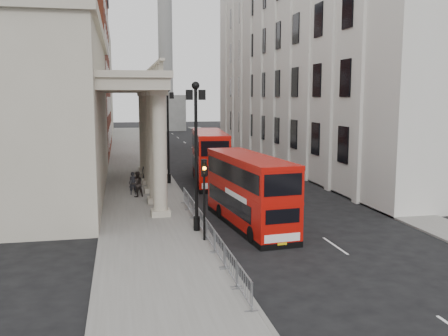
{
  "coord_description": "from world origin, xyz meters",
  "views": [
    {
      "loc": [
        -4.74,
        -23.17,
        7.62
      ],
      "look_at": [
        2.22,
        9.87,
        2.78
      ],
      "focal_mm": 40.0,
      "sensor_mm": 36.0,
      "label": 1
    }
  ],
  "objects_px": {
    "monument_column": "(166,59)",
    "lamp_post_north": "(155,120)",
    "pedestrian_c": "(146,170)",
    "lamp_post_south": "(196,146)",
    "pedestrian_a": "(133,183)",
    "traffic_light": "(204,184)",
    "lamp_post_mid": "(168,128)",
    "bus_near": "(249,190)",
    "pedestrian_b": "(137,184)",
    "bus_far": "(210,156)"
  },
  "relations": [
    {
      "from": "monument_column",
      "to": "lamp_post_north",
      "type": "bearing_deg",
      "value": -96.72
    },
    {
      "from": "monument_column",
      "to": "pedestrian_c",
      "type": "bearing_deg",
      "value": -96.94
    },
    {
      "from": "lamp_post_north",
      "to": "lamp_post_south",
      "type": "bearing_deg",
      "value": -90.0
    },
    {
      "from": "pedestrian_a",
      "to": "pedestrian_c",
      "type": "bearing_deg",
      "value": 76.17
    },
    {
      "from": "traffic_light",
      "to": "monument_column",
      "type": "bearing_deg",
      "value": 85.87
    },
    {
      "from": "lamp_post_mid",
      "to": "lamp_post_north",
      "type": "bearing_deg",
      "value": 90.0
    },
    {
      "from": "monument_column",
      "to": "lamp_post_north",
      "type": "distance_m",
      "value": 57.46
    },
    {
      "from": "lamp_post_south",
      "to": "bus_near",
      "type": "bearing_deg",
      "value": 13.44
    },
    {
      "from": "monument_column",
      "to": "lamp_post_south",
      "type": "height_order",
      "value": "monument_column"
    },
    {
      "from": "lamp_post_south",
      "to": "bus_near",
      "type": "xyz_separation_m",
      "value": [
        3.25,
        0.78,
        -2.71
      ]
    },
    {
      "from": "bus_near",
      "to": "pedestrian_b",
      "type": "distance_m",
      "value": 11.49
    },
    {
      "from": "lamp_post_south",
      "to": "monument_column",
      "type": "bearing_deg",
      "value": 85.71
    },
    {
      "from": "lamp_post_mid",
      "to": "pedestrian_c",
      "type": "height_order",
      "value": "lamp_post_mid"
    },
    {
      "from": "lamp_post_north",
      "to": "traffic_light",
      "type": "relative_size",
      "value": 1.93
    },
    {
      "from": "bus_far",
      "to": "pedestrian_c",
      "type": "relative_size",
      "value": 6.83
    },
    {
      "from": "lamp_post_north",
      "to": "pedestrian_a",
      "type": "bearing_deg",
      "value": -98.83
    },
    {
      "from": "pedestrian_c",
      "to": "lamp_post_mid",
      "type": "bearing_deg",
      "value": -65.86
    },
    {
      "from": "pedestrian_b",
      "to": "lamp_post_north",
      "type": "bearing_deg",
      "value": -123.26
    },
    {
      "from": "traffic_light",
      "to": "bus_far",
      "type": "height_order",
      "value": "bus_far"
    },
    {
      "from": "lamp_post_north",
      "to": "bus_far",
      "type": "height_order",
      "value": "lamp_post_north"
    },
    {
      "from": "bus_far",
      "to": "lamp_post_mid",
      "type": "bearing_deg",
      "value": -172.74
    },
    {
      "from": "traffic_light",
      "to": "bus_far",
      "type": "bearing_deg",
      "value": 78.91
    },
    {
      "from": "traffic_light",
      "to": "pedestrian_b",
      "type": "distance_m",
      "value": 12.94
    },
    {
      "from": "lamp_post_south",
      "to": "pedestrian_c",
      "type": "distance_m",
      "value": 19.27
    },
    {
      "from": "traffic_light",
      "to": "bus_near",
      "type": "height_order",
      "value": "traffic_light"
    },
    {
      "from": "lamp_post_south",
      "to": "bus_far",
      "type": "relative_size",
      "value": 0.77
    },
    {
      "from": "bus_near",
      "to": "lamp_post_mid",
      "type": "bearing_deg",
      "value": 96.47
    },
    {
      "from": "lamp_post_mid",
      "to": "pedestrian_c",
      "type": "bearing_deg",
      "value": 123.41
    },
    {
      "from": "lamp_post_north",
      "to": "pedestrian_a",
      "type": "relative_size",
      "value": 4.76
    },
    {
      "from": "bus_near",
      "to": "pedestrian_c",
      "type": "height_order",
      "value": "bus_near"
    },
    {
      "from": "pedestrian_b",
      "to": "pedestrian_c",
      "type": "xyz_separation_m",
      "value": [
        1.11,
        8.37,
        -0.17
      ]
    },
    {
      "from": "monument_column",
      "to": "lamp_post_mid",
      "type": "xyz_separation_m",
      "value": [
        -6.6,
        -72.0,
        -11.07
      ]
    },
    {
      "from": "monument_column",
      "to": "bus_near",
      "type": "bearing_deg",
      "value": -92.2
    },
    {
      "from": "pedestrian_b",
      "to": "pedestrian_c",
      "type": "distance_m",
      "value": 8.44
    },
    {
      "from": "pedestrian_c",
      "to": "traffic_light",
      "type": "bearing_deg",
      "value": -93.99
    },
    {
      "from": "lamp_post_south",
      "to": "bus_near",
      "type": "relative_size",
      "value": 0.84
    },
    {
      "from": "bus_far",
      "to": "pedestrian_c",
      "type": "distance_m",
      "value": 6.26
    },
    {
      "from": "traffic_light",
      "to": "pedestrian_b",
      "type": "relative_size",
      "value": 2.23
    },
    {
      "from": "pedestrian_a",
      "to": "pedestrian_c",
      "type": "distance_m",
      "value": 7.49
    },
    {
      "from": "lamp_post_north",
      "to": "pedestrian_b",
      "type": "relative_size",
      "value": 4.31
    },
    {
      "from": "lamp_post_south",
      "to": "lamp_post_mid",
      "type": "bearing_deg",
      "value": 90.0
    },
    {
      "from": "lamp_post_north",
      "to": "bus_far",
      "type": "relative_size",
      "value": 0.77
    },
    {
      "from": "bus_near",
      "to": "pedestrian_a",
      "type": "height_order",
      "value": "bus_near"
    },
    {
      "from": "monument_column",
      "to": "lamp_post_south",
      "type": "bearing_deg",
      "value": -94.29
    },
    {
      "from": "lamp_post_mid",
      "to": "bus_far",
      "type": "relative_size",
      "value": 0.77
    },
    {
      "from": "bus_near",
      "to": "bus_far",
      "type": "bearing_deg",
      "value": 82.91
    },
    {
      "from": "traffic_light",
      "to": "pedestrian_a",
      "type": "bearing_deg",
      "value": 103.82
    },
    {
      "from": "traffic_light",
      "to": "pedestrian_b",
      "type": "bearing_deg",
      "value": 103.73
    },
    {
      "from": "lamp_post_mid",
      "to": "lamp_post_north",
      "type": "xyz_separation_m",
      "value": [
        0.0,
        16.0,
        0.0
      ]
    },
    {
      "from": "monument_column",
      "to": "pedestrian_b",
      "type": "distance_m",
      "value": 79.59
    }
  ]
}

